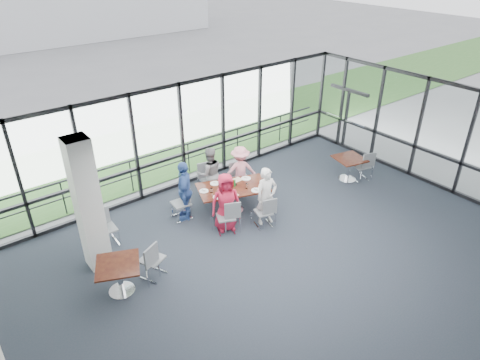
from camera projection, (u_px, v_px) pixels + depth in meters
floor at (299, 267)px, 9.95m from camera, size 12.00×10.00×0.02m
ceiling at (310, 140)px, 8.38m from camera, size 12.00×10.00×0.04m
wall_left at (0, 355)px, 5.92m from camera, size 0.10×10.00×3.20m
curtain_wall_back at (182, 136)px, 12.58m from camera, size 12.00×0.10×3.20m
curtain_wall_right at (450, 139)px, 12.40m from camera, size 0.10×10.00×3.20m
exit_door at (346, 119)px, 15.23m from camera, size 0.12×1.60×2.10m
structural_column at (88, 206)px, 9.27m from camera, size 0.50×0.50×3.20m
apron at (118, 134)px, 16.80m from camera, size 80.00×70.00×0.02m
grass_strip at (141, 150)px, 15.42m from camera, size 80.00×5.00×0.01m
guard_rail at (174, 162)px, 13.53m from camera, size 12.00×0.06×0.06m
main_table at (233, 191)px, 11.72m from camera, size 2.16×1.66×0.75m
side_table_left at (118, 268)px, 8.93m from camera, size 1.17×1.17×0.75m
side_table_right at (349, 161)px, 13.26m from camera, size 1.03×1.03×0.75m
diner_near_left at (226, 202)px, 10.89m from camera, size 0.91×0.75×1.60m
diner_near_right at (267, 196)px, 11.13m from camera, size 0.66×0.53×1.60m
diner_far_left at (210, 174)px, 12.23m from camera, size 0.89×0.69×1.60m
diner_far_right at (240, 170)px, 12.50m from camera, size 1.09×0.87×1.50m
diner_end at (185, 190)px, 11.31m from camera, size 1.01×1.12×1.69m
chair_main_nl at (226, 217)px, 10.92m from camera, size 0.59×0.59×0.91m
chair_main_nr at (264, 212)px, 11.18m from camera, size 0.51×0.51×0.84m
chair_main_fl at (210, 180)px, 12.51m from camera, size 0.55×0.55×0.98m
chair_main_fr at (241, 177)px, 12.78m from camera, size 0.54×0.54×0.87m
chair_main_end at (181, 203)px, 11.46m from camera, size 0.50×0.50×0.93m
chair_spare_la at (152, 259)px, 9.44m from camera, size 0.62×0.62×0.95m
chair_spare_lb at (106, 229)px, 10.44m from camera, size 0.48×0.48×0.94m
chair_spare_r at (361, 166)px, 13.37m from camera, size 0.58×0.58×0.93m
plate_nl at (218, 197)px, 11.19m from camera, size 0.27×0.27×0.01m
plate_nr at (256, 190)px, 11.49m from camera, size 0.27×0.27×0.01m
plate_fl at (215, 183)px, 11.82m from camera, size 0.27×0.27×0.01m
plate_fr at (246, 178)px, 12.07m from camera, size 0.27×0.27×0.01m
plate_end at (204, 191)px, 11.45m from camera, size 0.25×0.25×0.01m
tumbler_a at (227, 189)px, 11.40m from camera, size 0.08×0.08×0.15m
tumbler_b at (247, 186)px, 11.57m from camera, size 0.07×0.07×0.14m
tumbler_c at (230, 180)px, 11.83m from camera, size 0.08×0.08×0.15m
tumbler_d at (212, 190)px, 11.37m from camera, size 0.06×0.06×0.13m
menu_a at (232, 196)px, 11.26m from camera, size 0.34×0.26×0.00m
menu_b at (264, 187)px, 11.67m from camera, size 0.36×0.37×0.00m
menu_c at (236, 180)px, 11.99m from camera, size 0.34×0.25×0.00m
condiment_caddy at (235, 185)px, 11.73m from camera, size 0.10×0.07×0.04m
ketchup_bottle at (233, 183)px, 11.67m from camera, size 0.06×0.06×0.18m
green_bottle at (235, 183)px, 11.64m from camera, size 0.05×0.05×0.20m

